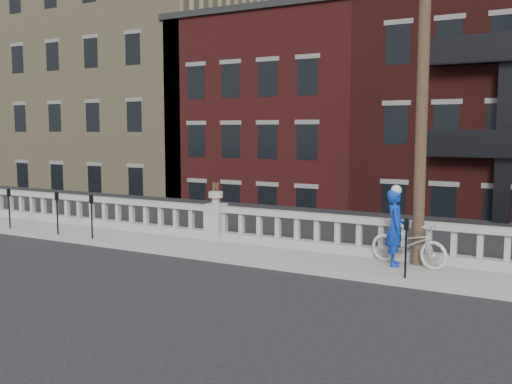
# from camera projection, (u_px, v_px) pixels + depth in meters

# --- Properties ---
(ground) EXTENTS (120.00, 120.00, 0.00)m
(ground) POSITION_uv_depth(u_px,v_px,m) (129.00, 272.00, 14.08)
(ground) COLOR black
(ground) RESTS_ON ground
(sidewalk) EXTENTS (32.00, 2.20, 0.15)m
(sidewalk) POSITION_uv_depth(u_px,v_px,m) (198.00, 247.00, 16.68)
(sidewalk) COLOR gray
(sidewalk) RESTS_ON ground
(balustrade) EXTENTS (28.00, 0.34, 1.03)m
(balustrade) POSITION_uv_depth(u_px,v_px,m) (216.00, 223.00, 17.44)
(balustrade) COLOR gray
(balustrade) RESTS_ON sidewalk
(planter_pedestal) EXTENTS (0.55, 0.55, 1.76)m
(planter_pedestal) POSITION_uv_depth(u_px,v_px,m) (216.00, 217.00, 17.42)
(planter_pedestal) COLOR gray
(planter_pedestal) RESTS_ON sidewalk
(lower_level) EXTENTS (80.00, 44.00, 20.80)m
(lower_level) POSITION_uv_depth(u_px,v_px,m) (401.00, 145.00, 33.54)
(lower_level) COLOR #605E59
(lower_level) RESTS_ON ground
(utility_pole) EXTENTS (1.60, 0.28, 10.00)m
(utility_pole) POSITION_uv_depth(u_px,v_px,m) (424.00, 57.00, 13.65)
(utility_pole) COLOR #422D1E
(utility_pole) RESTS_ON sidewalk
(parking_meter_a) EXTENTS (0.10, 0.09, 1.36)m
(parking_meter_a) POSITION_uv_depth(u_px,v_px,m) (9.00, 204.00, 19.32)
(parking_meter_a) COLOR black
(parking_meter_a) RESTS_ON sidewalk
(parking_meter_b) EXTENTS (0.10, 0.09, 1.36)m
(parking_meter_b) POSITION_uv_depth(u_px,v_px,m) (57.00, 208.00, 18.20)
(parking_meter_b) COLOR black
(parking_meter_b) RESTS_ON sidewalk
(parking_meter_c) EXTENTS (0.10, 0.09, 1.36)m
(parking_meter_c) POSITION_uv_depth(u_px,v_px,m) (92.00, 212.00, 17.47)
(parking_meter_c) COLOR black
(parking_meter_c) RESTS_ON sidewalk
(parking_meter_d) EXTENTS (0.10, 0.09, 1.36)m
(parking_meter_d) POSITION_uv_depth(u_px,v_px,m) (406.00, 241.00, 12.81)
(parking_meter_d) COLOR black
(parking_meter_d) RESTS_ON sidewalk
(bicycle) EXTENTS (2.18, 1.24, 1.08)m
(bicycle) POSITION_uv_depth(u_px,v_px,m) (408.00, 244.00, 14.08)
(bicycle) COLOR silver
(bicycle) RESTS_ON sidewalk
(cyclist) EXTENTS (0.65, 0.80, 1.89)m
(cyclist) POSITION_uv_depth(u_px,v_px,m) (395.00, 228.00, 14.01)
(cyclist) COLOR #0C35BF
(cyclist) RESTS_ON sidewalk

